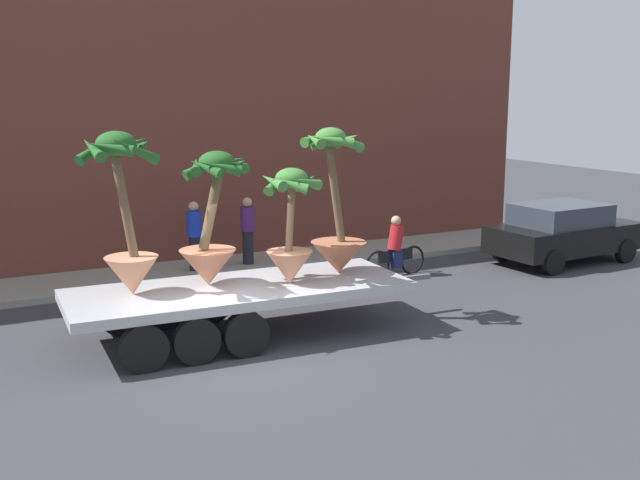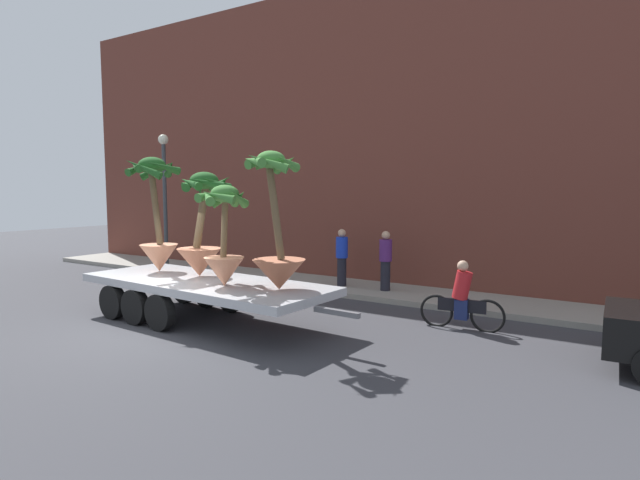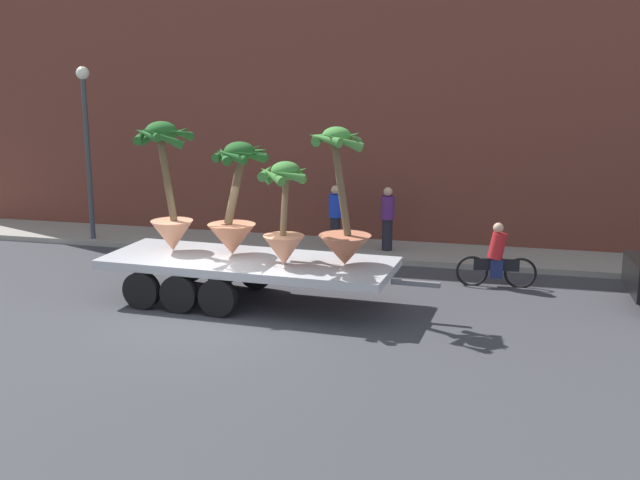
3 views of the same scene
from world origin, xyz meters
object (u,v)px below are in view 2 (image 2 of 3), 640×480
(flatbed_trailer, at_px, (197,288))
(potted_palm_extra, at_px, (224,242))
(cyclist, at_px, (462,299))
(pedestrian_near_gate, at_px, (386,260))
(pedestrian_far_left, at_px, (342,256))
(potted_palm_middle, at_px, (156,221))
(street_lamp, at_px, (165,184))
(potted_palm_rear, at_px, (277,241))
(potted_palm_front, at_px, (201,233))

(flatbed_trailer, relative_size, potted_palm_extra, 3.38)
(cyclist, bearing_deg, pedestrian_near_gate, 141.66)
(flatbed_trailer, height_order, pedestrian_far_left, pedestrian_far_left)
(potted_palm_middle, xyz_separation_m, street_lamp, (-4.29, 3.98, 0.97))
(pedestrian_near_gate, bearing_deg, potted_palm_rear, -91.50)
(flatbed_trailer, distance_m, pedestrian_near_gate, 5.51)
(flatbed_trailer, bearing_deg, pedestrian_far_left, 78.16)
(flatbed_trailer, height_order, pedestrian_near_gate, pedestrian_near_gate)
(potted_palm_extra, bearing_deg, potted_palm_middle, 168.19)
(potted_palm_front, relative_size, street_lamp, 0.51)
(flatbed_trailer, bearing_deg, potted_palm_middle, 170.47)
(flatbed_trailer, distance_m, potted_palm_extra, 1.68)
(flatbed_trailer, distance_m, potted_palm_middle, 2.26)
(street_lamp, bearing_deg, potted_palm_rear, -27.12)
(potted_palm_extra, bearing_deg, potted_palm_rear, 15.83)
(potted_palm_middle, bearing_deg, pedestrian_far_left, 59.56)
(potted_palm_front, bearing_deg, pedestrian_far_left, 75.85)
(potted_palm_rear, height_order, pedestrian_far_left, potted_palm_rear)
(pedestrian_far_left, bearing_deg, flatbed_trailer, -101.84)
(potted_palm_rear, xyz_separation_m, street_lamp, (-8.29, 4.25, 1.24))
(street_lamp, bearing_deg, pedestrian_near_gate, 4.53)
(potted_palm_middle, bearing_deg, flatbed_trailer, -9.53)
(cyclist, distance_m, pedestrian_near_gate, 3.78)
(flatbed_trailer, xyz_separation_m, potted_palm_middle, (-1.68, 0.28, 1.49))
(potted_palm_front, xyz_separation_m, pedestrian_far_left, (1.16, 4.58, -0.96))
(flatbed_trailer, xyz_separation_m, pedestrian_near_gate, (2.45, 4.93, 0.27))
(potted_palm_rear, bearing_deg, potted_palm_front, 173.29)
(potted_palm_middle, height_order, potted_palm_front, potted_palm_middle)
(pedestrian_far_left, bearing_deg, potted_palm_extra, -88.47)
(potted_palm_rear, height_order, cyclist, potted_palm_rear)
(potted_palm_front, distance_m, street_lamp, 7.16)
(potted_palm_rear, height_order, potted_palm_middle, potted_palm_middle)
(potted_palm_extra, height_order, cyclist, potted_palm_extra)
(potted_palm_front, relative_size, pedestrian_near_gate, 1.44)
(street_lamp, bearing_deg, potted_palm_extra, -32.65)
(potted_palm_front, bearing_deg, potted_palm_rear, -6.71)
(potted_palm_extra, relative_size, pedestrian_near_gate, 1.26)
(potted_palm_rear, bearing_deg, flatbed_trailer, -179.64)
(potted_palm_front, bearing_deg, cyclist, 22.53)
(cyclist, bearing_deg, flatbed_trailer, -154.31)
(pedestrian_far_left, bearing_deg, potted_palm_front, -104.15)
(potted_palm_middle, distance_m, pedestrian_far_left, 5.48)
(potted_palm_middle, distance_m, cyclist, 7.61)
(potted_palm_middle, xyz_separation_m, cyclist, (7.08, 2.31, -1.59))
(flatbed_trailer, bearing_deg, potted_palm_extra, -15.04)
(potted_palm_front, xyz_separation_m, cyclist, (5.53, 2.29, -1.34))
(potted_palm_extra, bearing_deg, potted_palm_front, 154.58)
(flatbed_trailer, xyz_separation_m, cyclist, (5.39, 2.60, -0.10))
(pedestrian_near_gate, distance_m, pedestrian_far_left, 1.42)
(potted_palm_front, height_order, cyclist, potted_palm_front)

